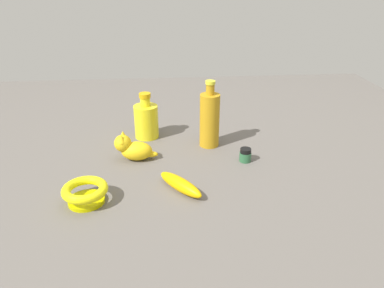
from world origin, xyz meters
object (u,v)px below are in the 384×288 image
object	(u,v)px
banana	(180,184)
bottle_short	(146,120)
bottle_tall	(210,119)
cat_figurine	(133,148)
nail_polish_jar	(245,155)
bowl	(85,192)

from	to	relation	value
banana	bottle_short	size ratio (longest dim) A/B	0.99
bottle_tall	cat_figurine	world-z (taller)	bottle_tall
banana	cat_figurine	world-z (taller)	cat_figurine
bottle_tall	nail_polish_jar	bearing A→B (deg)	38.44
bottle_tall	nail_polish_jar	distance (m)	0.17
nail_polish_jar	bowl	world-z (taller)	bowl
bottle_tall	cat_figurine	size ratio (longest dim) A/B	1.67
bottle_short	bottle_tall	bearing A→B (deg)	67.89
bottle_tall	banana	size ratio (longest dim) A/B	1.40
bottle_tall	nail_polish_jar	world-z (taller)	bottle_tall
banana	nail_polish_jar	world-z (taller)	nail_polish_jar
bottle_short	banana	bearing A→B (deg)	15.44
nail_polish_jar	bowl	bearing A→B (deg)	-67.71
bottle_tall	bowl	distance (m)	0.47
bottle_short	cat_figurine	xyz separation A→B (m)	(0.17, -0.04, -0.02)
bottle_tall	bowl	size ratio (longest dim) A/B	1.92
bottle_tall	bottle_short	world-z (taller)	bottle_tall
bottle_tall	cat_figurine	distance (m)	0.26
bottle_short	bowl	size ratio (longest dim) A/B	1.39
nail_polish_jar	bottle_short	world-z (taller)	bottle_short
bowl	bottle_tall	bearing A→B (deg)	130.96
bottle_short	cat_figurine	size ratio (longest dim) A/B	1.21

